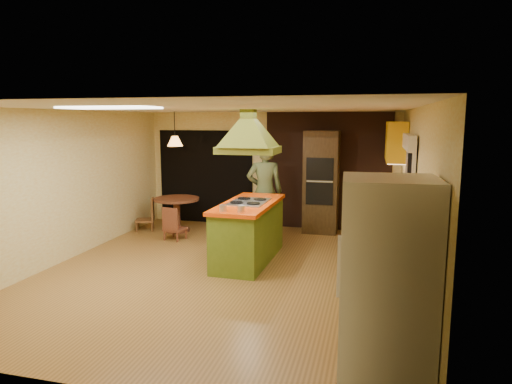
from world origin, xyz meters
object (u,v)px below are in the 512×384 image
(refrigerator, at_px, (386,287))
(wall_oven, at_px, (321,182))
(kitchen_island, at_px, (249,231))
(man, at_px, (265,192))
(canister_large, at_px, (385,197))
(dining_table, at_px, (177,208))

(refrigerator, height_order, wall_oven, wall_oven)
(kitchen_island, relative_size, refrigerator, 1.07)
(man, bearing_deg, canister_large, 147.88)
(man, distance_m, canister_large, 2.31)
(refrigerator, relative_size, dining_table, 1.97)
(kitchen_island, xyz_separation_m, man, (-0.05, 1.34, 0.46))
(kitchen_island, bearing_deg, man, 93.41)
(refrigerator, bearing_deg, kitchen_island, 119.45)
(refrigerator, distance_m, canister_large, 4.04)
(kitchen_island, height_order, man, man)
(refrigerator, distance_m, wall_oven, 5.69)
(man, height_order, refrigerator, man)
(wall_oven, xyz_separation_m, canister_large, (1.24, -1.53, -0.02))
(canister_large, bearing_deg, refrigerator, -90.92)
(wall_oven, bearing_deg, canister_large, -50.59)
(dining_table, xyz_separation_m, canister_large, (4.18, -0.83, 0.54))
(kitchen_island, relative_size, wall_oven, 0.95)
(wall_oven, distance_m, canister_large, 1.97)
(man, relative_size, wall_oven, 0.91)
(refrigerator, bearing_deg, wall_oven, 98.66)
(dining_table, distance_m, canister_large, 4.30)
(dining_table, bearing_deg, canister_large, -11.19)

